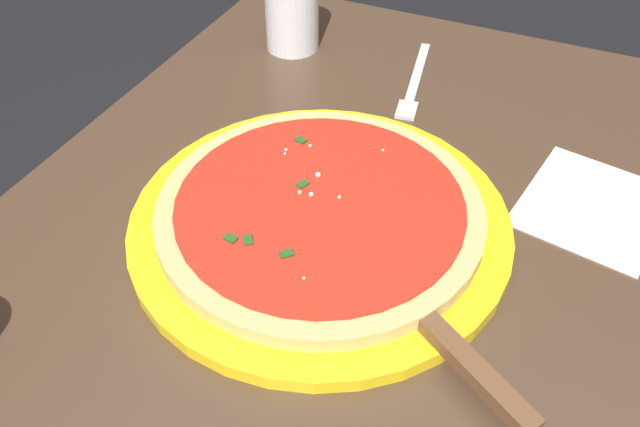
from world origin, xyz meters
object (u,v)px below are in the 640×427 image
pizza_server (437,334)px  napkin_folded_right (592,206)px  cup_tall_drink (292,7)px  pizza (320,210)px  serving_plate (320,223)px  fork (414,84)px

pizza_server → napkin_folded_right: pizza_server is taller
cup_tall_drink → pizza_server: bearing=-141.2°
pizza → cup_tall_drink: 0.37m
serving_plate → pizza_server: size_ratio=1.79×
cup_tall_drink → napkin_folded_right: (-0.18, -0.43, -0.06)m
serving_plate → cup_tall_drink: 0.37m
serving_plate → fork: serving_plate is taller
cup_tall_drink → napkin_folded_right: bearing=-112.2°
serving_plate → napkin_folded_right: serving_plate is taller
cup_tall_drink → fork: size_ratio=0.63×
pizza → serving_plate: bearing=-74.9°
pizza_server → napkin_folded_right: 0.26m
pizza_server → pizza: bearing=57.8°
serving_plate → pizza: size_ratio=1.18×
fork → pizza_server: bearing=-159.6°
napkin_folded_right → fork: fork is taller
serving_plate → pizza: 0.02m
serving_plate → cup_tall_drink: (0.32, 0.19, 0.05)m
pizza → cup_tall_drink: size_ratio=2.73×
napkin_folded_right → pizza_server: bearing=157.6°
cup_tall_drink → fork: (-0.03, -0.19, -0.06)m
pizza_server → cup_tall_drink: size_ratio=1.79×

